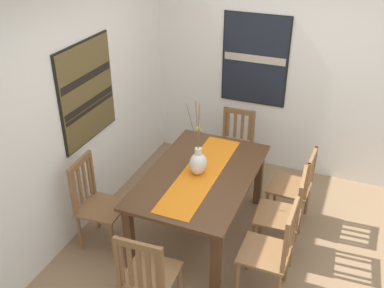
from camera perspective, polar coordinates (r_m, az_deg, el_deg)
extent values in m
cube|color=#8E7051|center=(4.59, 7.43, -14.43)|extent=(6.40, 6.40, 0.03)
cube|color=silver|center=(4.51, -14.77, 4.96)|extent=(6.40, 0.12, 2.70)
cube|color=silver|center=(5.46, 13.74, 9.41)|extent=(0.12, 6.40, 2.70)
cube|color=#51331E|center=(4.41, 1.12, -4.00)|extent=(1.62, 1.01, 0.03)
cube|color=#51331E|center=(4.00, 3.04, -15.06)|extent=(0.08, 0.08, 0.70)
cube|color=#51331E|center=(5.10, 8.55, -4.21)|extent=(0.08, 0.08, 0.70)
cube|color=#51331E|center=(4.27, -8.04, -11.89)|extent=(0.08, 0.08, 0.70)
cube|color=#51331E|center=(5.31, -0.36, -2.32)|extent=(0.08, 0.08, 0.70)
cube|color=orange|center=(4.40, 1.12, -3.77)|extent=(1.49, 0.36, 0.01)
ellipsoid|color=silver|center=(4.34, 0.80, -2.52)|extent=(0.20, 0.17, 0.23)
cylinder|color=silver|center=(4.27, 0.81, -0.95)|extent=(0.07, 0.07, 0.07)
cylinder|color=brown|center=(4.16, 0.94, 0.85)|extent=(0.07, 0.05, 0.28)
cylinder|color=brown|center=(4.18, 0.87, 2.29)|extent=(0.07, 0.03, 0.44)
cylinder|color=brown|center=(4.18, 0.05, 2.29)|extent=(0.02, 0.14, 0.44)
cylinder|color=brown|center=(4.24, 0.66, 2.48)|extent=(0.18, 0.11, 0.41)
sphere|color=#E5CC4C|center=(4.21, 0.86, 2.00)|extent=(0.05, 0.05, 0.05)
cube|color=brown|center=(4.02, 9.28, -13.57)|extent=(0.42, 0.42, 0.03)
cylinder|color=brown|center=(4.08, 5.81, -16.91)|extent=(0.04, 0.04, 0.42)
cylinder|color=brown|center=(4.33, 7.26, -13.65)|extent=(0.04, 0.04, 0.42)
cylinder|color=brown|center=(4.28, 12.05, -14.72)|extent=(0.04, 0.04, 0.42)
cube|color=brown|center=(3.69, 11.84, -12.98)|extent=(0.04, 0.04, 0.51)
cube|color=brown|center=(3.96, 12.93, -9.65)|extent=(0.04, 0.04, 0.51)
cube|color=brown|center=(3.68, 12.78, -8.60)|extent=(0.38, 0.03, 0.06)
cube|color=brown|center=(3.75, 12.03, -12.51)|extent=(0.04, 0.02, 0.42)
cube|color=brown|center=(3.83, 12.38, -11.43)|extent=(0.04, 0.02, 0.42)
cube|color=brown|center=(3.92, 12.72, -10.40)|extent=(0.04, 0.02, 0.42)
cube|color=brown|center=(4.54, -11.40, -8.00)|extent=(0.45, 0.45, 0.03)
cylinder|color=brown|center=(4.73, -8.15, -9.36)|extent=(0.04, 0.04, 0.42)
cylinder|color=brown|center=(4.49, -10.16, -12.06)|extent=(0.04, 0.04, 0.42)
cylinder|color=brown|center=(4.87, -12.01, -8.41)|extent=(0.04, 0.04, 0.42)
cylinder|color=brown|center=(4.64, -14.18, -10.95)|extent=(0.04, 0.04, 0.42)
cube|color=brown|center=(4.60, -12.74, -3.57)|extent=(0.04, 0.04, 0.51)
cube|color=brown|center=(4.35, -15.07, -6.00)|extent=(0.04, 0.04, 0.51)
cube|color=brown|center=(4.35, -14.22, -2.32)|extent=(0.38, 0.06, 0.06)
cube|color=brown|center=(4.58, -12.99, -4.01)|extent=(0.04, 0.02, 0.42)
cube|color=brown|center=(4.51, -13.56, -4.61)|extent=(0.04, 0.02, 0.42)
cube|color=brown|center=(4.45, -14.15, -5.22)|extent=(0.04, 0.02, 0.42)
cube|color=brown|center=(4.39, -14.75, -5.86)|extent=(0.04, 0.02, 0.42)
cube|color=brown|center=(4.86, 12.39, -5.33)|extent=(0.44, 0.44, 0.03)
cylinder|color=brown|center=(4.87, 9.53, -8.13)|extent=(0.04, 0.04, 0.42)
cylinder|color=brown|center=(5.16, 10.66, -5.87)|extent=(0.04, 0.04, 0.42)
cylinder|color=brown|center=(4.82, 13.68, -9.10)|extent=(0.04, 0.04, 0.42)
cylinder|color=brown|center=(5.11, 14.56, -6.75)|extent=(0.04, 0.04, 0.42)
cube|color=brown|center=(4.56, 14.46, -4.72)|extent=(0.04, 0.04, 0.42)
cube|color=brown|center=(4.86, 15.33, -2.52)|extent=(0.04, 0.04, 0.42)
cube|color=brown|center=(4.62, 15.20, -1.70)|extent=(0.38, 0.05, 0.06)
cube|color=brown|center=(4.61, 14.55, -4.60)|extent=(0.04, 0.02, 0.33)
cube|color=brown|center=(4.68, 14.78, -4.02)|extent=(0.04, 0.02, 0.33)
cube|color=brown|center=(4.76, 15.00, -3.46)|extent=(0.04, 0.02, 0.33)
cube|color=brown|center=(4.84, 15.21, -2.92)|extent=(0.04, 0.02, 0.33)
cube|color=brown|center=(3.81, -5.29, -16.26)|extent=(0.44, 0.44, 0.03)
cylinder|color=brown|center=(4.14, -6.47, -16.09)|extent=(0.04, 0.04, 0.42)
cylinder|color=brown|center=(4.03, -1.61, -17.39)|extent=(0.04, 0.04, 0.42)
cube|color=brown|center=(3.57, -9.48, -14.63)|extent=(0.04, 0.04, 0.49)
cube|color=brown|center=(3.45, -3.96, -16.16)|extent=(0.04, 0.04, 0.49)
cube|color=brown|center=(3.36, -7.00, -12.80)|extent=(0.05, 0.38, 0.06)
cube|color=brown|center=(3.57, -9.05, -14.92)|extent=(0.02, 0.04, 0.40)
cube|color=brown|center=(3.54, -7.92, -15.24)|extent=(0.02, 0.04, 0.40)
cube|color=brown|center=(3.52, -6.77, -15.57)|extent=(0.02, 0.04, 0.40)
cube|color=brown|center=(3.49, -5.59, -15.89)|extent=(0.02, 0.04, 0.40)
cube|color=brown|center=(3.47, -4.40, -16.21)|extent=(0.02, 0.04, 0.40)
cube|color=brown|center=(4.43, 10.91, -8.98)|extent=(0.44, 0.44, 0.03)
cylinder|color=brown|center=(4.45, 7.93, -12.19)|extent=(0.04, 0.04, 0.42)
cylinder|color=brown|center=(4.73, 8.84, -9.41)|extent=(0.04, 0.04, 0.42)
cylinder|color=brown|center=(4.43, 12.60, -13.02)|extent=(0.04, 0.04, 0.42)
cylinder|color=brown|center=(4.70, 13.20, -10.16)|extent=(0.04, 0.04, 0.42)
cube|color=brown|center=(4.13, 13.46, -8.13)|extent=(0.04, 0.04, 0.49)
cube|color=brown|center=(4.42, 14.03, -5.40)|extent=(0.04, 0.04, 0.49)
cube|color=brown|center=(4.15, 14.10, -4.34)|extent=(0.38, 0.05, 0.06)
cube|color=brown|center=(4.19, 13.55, -7.77)|extent=(0.04, 0.02, 0.40)
cube|color=brown|center=(4.28, 13.73, -6.88)|extent=(0.04, 0.02, 0.40)
cube|color=brown|center=(4.37, 13.91, -6.03)|extent=(0.04, 0.02, 0.40)
cube|color=brown|center=(5.46, 5.39, -0.50)|extent=(0.44, 0.44, 0.03)
cylinder|color=brown|center=(5.39, 6.63, -3.77)|extent=(0.04, 0.04, 0.42)
cylinder|color=brown|center=(5.47, 2.96, -3.09)|extent=(0.04, 0.04, 0.42)
cylinder|color=brown|center=(5.69, 7.50, -1.89)|extent=(0.04, 0.04, 0.42)
cylinder|color=brown|center=(5.76, 4.02, -1.27)|extent=(0.04, 0.04, 0.42)
cube|color=brown|center=(5.48, 7.83, 2.15)|extent=(0.04, 0.04, 0.42)
cube|color=brown|center=(5.56, 4.21, 2.74)|extent=(0.04, 0.04, 0.42)
cube|color=brown|center=(5.44, 6.11, 4.15)|extent=(0.05, 0.38, 0.06)
cube|color=brown|center=(5.50, 7.38, 2.08)|extent=(0.02, 0.04, 0.33)
cube|color=brown|center=(5.51, 6.46, 2.23)|extent=(0.02, 0.04, 0.33)
cube|color=brown|center=(5.53, 5.54, 2.39)|extent=(0.02, 0.04, 0.33)
cube|color=brown|center=(5.55, 4.63, 2.53)|extent=(0.02, 0.04, 0.33)
cube|color=black|center=(4.53, -13.39, 6.51)|extent=(0.88, 0.04, 1.02)
cube|color=brown|center=(4.52, -13.15, 6.47)|extent=(0.85, 0.01, 0.99)
cube|color=black|center=(4.59, -12.85, 4.43)|extent=(0.82, 0.00, 0.04)
cube|color=black|center=(4.46, -13.33, 8.28)|extent=(0.82, 0.00, 0.08)
cube|color=black|center=(4.56, -12.94, 5.16)|extent=(0.82, 0.00, 0.07)
cube|color=black|center=(5.48, 8.07, 10.62)|extent=(0.04, 0.81, 1.11)
cube|color=black|center=(5.46, 8.01, 10.55)|extent=(0.01, 0.78, 1.08)
cube|color=#B2A893|center=(5.45, 8.01, 10.74)|extent=(0.00, 0.75, 0.09)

